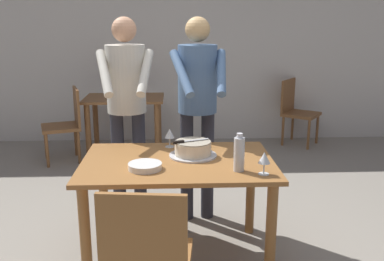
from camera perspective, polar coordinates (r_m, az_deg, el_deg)
ground_plane at (r=3.31m, az=-1.78°, el=-16.37°), size 14.00×14.00×0.00m
back_wall at (r=6.16m, az=-2.33°, el=11.19°), size 10.00×0.12×2.70m
main_dining_table at (r=3.04m, az=-1.87°, el=-6.13°), size 1.32×0.89×0.75m
cake_on_platter at (r=3.07m, az=0.12°, el=-2.48°), size 0.34×0.34×0.11m
cake_knife at (r=3.02m, az=-1.12°, el=-1.46°), size 0.26×0.12×0.02m
plate_stack at (r=2.83m, az=-6.23°, el=-4.71°), size 0.22×0.22×0.04m
wine_glass_near at (r=2.73m, az=9.53°, el=-3.69°), size 0.08×0.08×0.14m
wine_glass_far at (r=3.28m, az=-2.98°, el=-0.46°), size 0.08×0.08×0.14m
water_bottle at (r=2.77m, az=6.25°, el=-3.07°), size 0.07×0.07×0.25m
person_cutting_cake at (r=3.56m, az=0.75°, el=4.41°), size 0.46×0.57×1.72m
person_standing_beside at (r=3.60m, az=-8.64°, el=4.37°), size 0.47×0.56×1.72m
chair_near_side at (r=2.36m, az=-5.91°, el=-16.30°), size 0.48×0.48×0.90m
background_table at (r=5.60m, az=-8.90°, el=2.73°), size 1.00×0.70×0.74m
background_chair_0 at (r=5.46m, az=-16.20°, el=1.10°), size 0.55×0.55×0.90m
background_chair_1 at (r=6.16m, az=13.58°, el=2.74°), size 0.61×0.61×0.90m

